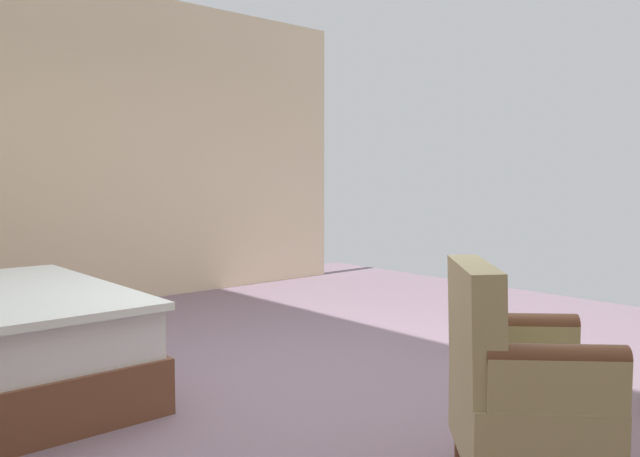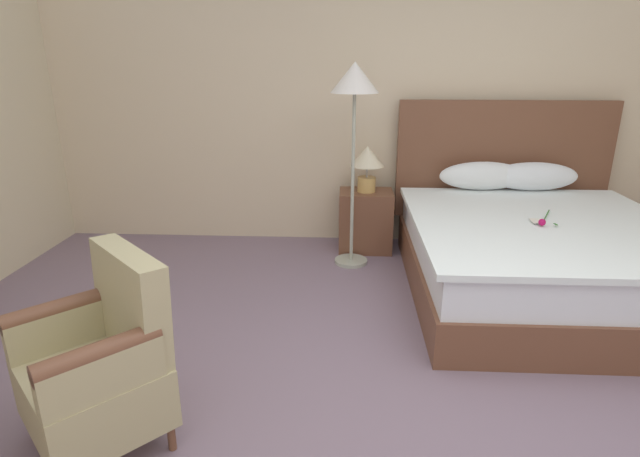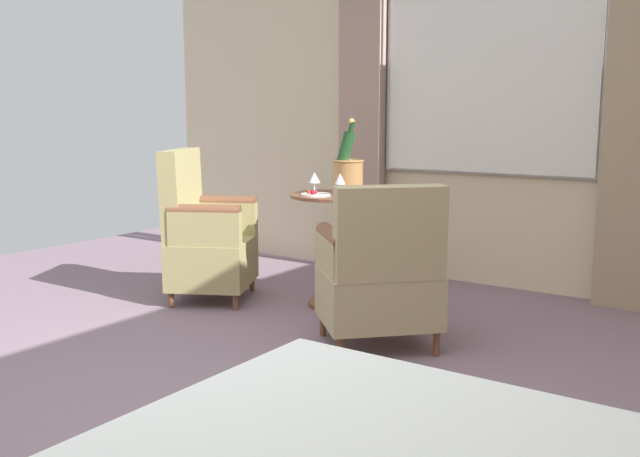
{
  "view_description": "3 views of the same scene",
  "coord_description": "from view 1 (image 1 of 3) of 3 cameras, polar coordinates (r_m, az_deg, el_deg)",
  "views": [
    {
      "loc": [
        -2.7,
        2.2,
        1.2
      ],
      "look_at": [
        -0.45,
        0.22,
        0.96
      ],
      "focal_mm": 35.0,
      "sensor_mm": 36.0,
      "label": 1
    },
    {
      "loc": [
        -0.38,
        -1.73,
        1.66
      ],
      "look_at": [
        -0.5,
        0.42,
        0.93
      ],
      "focal_mm": 28.0,
      "sensor_mm": 36.0,
      "label": 2
    },
    {
      "loc": [
        1.73,
        1.9,
        1.24
      ],
      "look_at": [
        -0.44,
        0.4,
        0.81
      ],
      "focal_mm": 40.0,
      "sensor_mm": 36.0,
      "label": 3
    }
  ],
  "objects": [
    {
      "name": "ground_plane",
      "position": [
        3.68,
        -2.02,
        -14.49
      ],
      "size": [
        7.72,
        7.72,
        0.0
      ],
      "primitive_type": "plane",
      "color": "slate"
    },
    {
      "name": "wall_far_side",
      "position": [
        6.27,
        -20.82,
        7.0
      ],
      "size": [
        0.12,
        5.92,
        3.0
      ],
      "color": "beige",
      "rests_on": "ground"
    },
    {
      "name": "armchair_by_window",
      "position": [
        2.57,
        17.58,
        -13.82
      ],
      "size": [
        0.78,
        0.78,
        0.88
      ],
      "color": "brown",
      "rests_on": "ground"
    }
  ]
}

